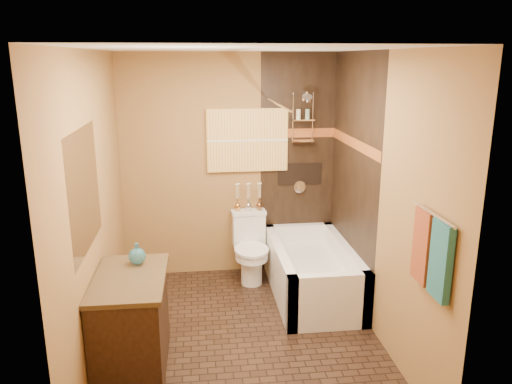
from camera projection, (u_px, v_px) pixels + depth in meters
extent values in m
plane|color=black|center=(243.00, 337.00, 4.48)|extent=(3.00, 3.00, 0.00)
cube|color=olive|center=(94.00, 210.00, 4.02)|extent=(0.02, 3.00, 2.50)
cube|color=olive|center=(381.00, 200.00, 4.30)|extent=(0.02, 3.00, 2.50)
cube|color=olive|center=(230.00, 167.00, 5.60)|extent=(2.40, 0.02, 2.50)
cube|color=olive|center=(269.00, 282.00, 2.72)|extent=(2.40, 0.02, 2.50)
plane|color=silver|center=(241.00, 49.00, 3.83)|extent=(3.00, 3.00, 0.00)
cube|color=black|center=(298.00, 165.00, 5.68)|extent=(0.85, 0.01, 2.50)
cube|color=black|center=(353.00, 179.00, 5.02)|extent=(0.01, 1.50, 2.50)
cube|color=#92381A|center=(298.00, 133.00, 5.57)|extent=(0.85, 0.01, 0.10)
cube|color=#92381A|center=(354.00, 143.00, 4.92)|extent=(0.01, 1.50, 0.10)
cube|color=black|center=(300.00, 174.00, 5.70)|extent=(0.50, 0.01, 0.25)
cylinder|color=silver|center=(304.00, 92.00, 5.33)|extent=(0.02, 0.26, 0.02)
cylinder|color=silver|center=(307.00, 98.00, 5.20)|extent=(0.11, 0.11, 0.09)
cylinder|color=silver|center=(300.00, 187.00, 5.72)|extent=(0.14, 0.02, 0.14)
cylinder|color=silver|center=(276.00, 103.00, 4.72)|extent=(0.03, 1.55, 0.03)
cylinder|color=silver|center=(434.00, 214.00, 3.24)|extent=(0.02, 0.55, 0.02)
cube|color=#1B565C|center=(441.00, 261.00, 3.18)|extent=(0.05, 0.22, 0.52)
cube|color=maroon|center=(423.00, 246.00, 3.43)|extent=(0.05, 0.22, 0.52)
cube|color=gold|center=(247.00, 140.00, 5.52)|extent=(0.90, 0.04, 0.70)
cube|color=white|center=(85.00, 190.00, 3.64)|extent=(0.01, 1.00, 0.90)
cube|color=white|center=(330.00, 302.00, 4.55)|extent=(0.80, 0.10, 0.55)
cube|color=white|center=(298.00, 246.00, 5.90)|extent=(0.80, 0.10, 0.55)
cube|color=white|center=(279.00, 272.00, 5.18)|extent=(0.10, 1.50, 0.55)
cube|color=white|center=(344.00, 269.00, 5.27)|extent=(0.10, 1.50, 0.55)
cube|color=white|center=(312.00, 279.00, 5.25)|extent=(0.64, 1.34, 0.35)
cube|color=white|center=(249.00, 229.00, 5.70)|extent=(0.38, 0.19, 0.37)
cube|color=white|center=(249.00, 212.00, 5.65)|extent=(0.40, 0.21, 0.04)
cylinder|color=white|center=(252.00, 268.00, 5.51)|extent=(0.23, 0.23, 0.37)
cylinder|color=white|center=(252.00, 254.00, 5.47)|extent=(0.36, 0.36, 0.10)
cylinder|color=white|center=(251.00, 250.00, 5.46)|extent=(0.38, 0.38, 0.03)
cube|color=black|center=(131.00, 325.00, 3.96)|extent=(0.53, 0.86, 0.76)
cube|color=black|center=(129.00, 279.00, 3.86)|extent=(0.56, 0.91, 0.04)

